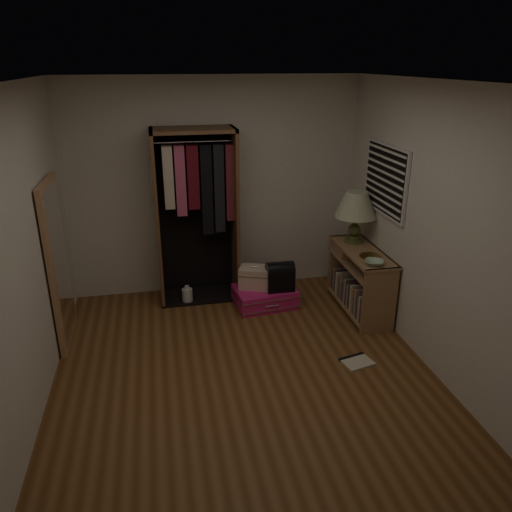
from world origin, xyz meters
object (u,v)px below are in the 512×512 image
at_px(floor_mirror, 58,264).
at_px(black_bag, 280,276).
at_px(table_lamp, 356,206).
at_px(console_bookshelf, 359,278).
at_px(train_case, 255,277).
at_px(white_jug, 187,295).
at_px(open_wardrobe, 199,201).
at_px(pink_suitcase, 265,296).

relative_size(floor_mirror, black_bag, 4.87).
relative_size(black_bag, table_lamp, 0.58).
bearing_deg(black_bag, console_bookshelf, -15.04).
xyz_separation_m(console_bookshelf, table_lamp, (0.01, 0.25, 0.80)).
distance_m(train_case, white_jug, 0.86).
distance_m(open_wardrobe, black_bag, 1.29).
height_order(floor_mirror, pink_suitcase, floor_mirror).
relative_size(console_bookshelf, black_bag, 3.21).
xyz_separation_m(black_bag, white_jug, (-1.07, 0.32, -0.31)).
bearing_deg(open_wardrobe, white_jug, -139.68).
xyz_separation_m(pink_suitcase, table_lamp, (1.05, -0.06, 1.08)).
xyz_separation_m(pink_suitcase, black_bag, (0.16, -0.07, 0.29)).
bearing_deg(floor_mirror, open_wardrobe, 27.43).
relative_size(console_bookshelf, train_case, 2.54).
relative_size(floor_mirror, train_case, 3.85).
xyz_separation_m(console_bookshelf, floor_mirror, (-3.24, -0.04, 0.46)).
xyz_separation_m(open_wardrobe, floor_mirror, (-1.49, -0.77, -0.36)).
bearing_deg(open_wardrobe, train_case, -31.85).
xyz_separation_m(black_bag, table_lamp, (0.89, 0.01, 0.79)).
height_order(console_bookshelf, black_bag, console_bookshelf).
xyz_separation_m(open_wardrobe, black_bag, (0.87, -0.49, -0.81)).
relative_size(open_wardrobe, table_lamp, 3.39).
xyz_separation_m(floor_mirror, black_bag, (2.35, 0.28, -0.45)).
relative_size(floor_mirror, white_jug, 7.77).
distance_m(floor_mirror, train_case, 2.18).
bearing_deg(black_bag, white_jug, 163.18).
height_order(pink_suitcase, train_case, train_case).
height_order(train_case, white_jug, train_case).
bearing_deg(table_lamp, white_jug, 171.05).
bearing_deg(floor_mirror, train_case, 10.87).
height_order(open_wardrobe, train_case, open_wardrobe).
distance_m(pink_suitcase, train_case, 0.27).
bearing_deg(black_bag, floor_mirror, -173.36).
xyz_separation_m(floor_mirror, pink_suitcase, (2.19, 0.35, -0.74)).
distance_m(open_wardrobe, white_jug, 1.15).
xyz_separation_m(console_bookshelf, pink_suitcase, (-1.05, 0.30, -0.28)).
relative_size(console_bookshelf, white_jug, 5.12).
relative_size(open_wardrobe, pink_suitcase, 2.64).
bearing_deg(train_case, table_lamp, 15.37).
bearing_deg(train_case, white_jug, -173.18).
xyz_separation_m(floor_mirror, table_lamp, (3.24, 0.29, 0.34)).
bearing_deg(black_bag, train_case, 155.44).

